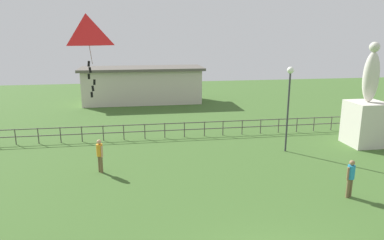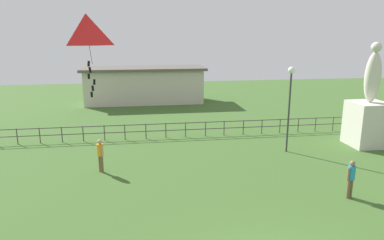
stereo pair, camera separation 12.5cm
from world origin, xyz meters
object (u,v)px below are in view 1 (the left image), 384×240
(statue_monument, at_px, (366,115))
(person_1, at_px, (351,176))
(kite_1, at_px, (87,34))
(lamppost, at_px, (289,91))
(person_2, at_px, (100,154))

(statue_monument, xyz_separation_m, person_1, (-4.83, -6.14, -0.88))
(statue_monument, height_order, kite_1, kite_1)
(lamppost, height_order, person_2, lamppost)
(lamppost, bearing_deg, statue_monument, 4.76)
(statue_monument, distance_m, kite_1, 16.06)
(person_1, distance_m, person_2, 10.84)
(statue_monument, distance_m, lamppost, 5.26)
(person_1, relative_size, person_2, 0.97)
(lamppost, height_order, person_1, lamppost)
(person_1, bearing_deg, person_2, 157.06)
(kite_1, bearing_deg, person_2, 92.89)
(lamppost, xyz_separation_m, person_2, (-9.81, -1.50, -2.45))
(lamppost, xyz_separation_m, person_1, (0.17, -5.72, -2.47))
(statue_monument, bearing_deg, person_1, -128.21)
(statue_monument, height_order, lamppost, statue_monument)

